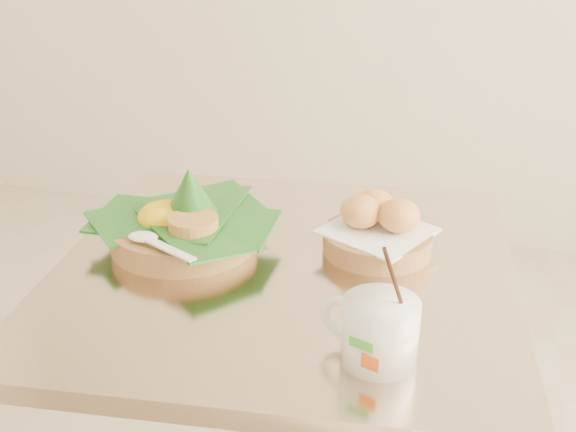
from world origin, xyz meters
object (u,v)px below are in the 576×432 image
(bread_basket, at_px, (378,229))
(coffee_mug, at_px, (378,329))
(cafe_table, at_px, (285,380))
(rice_basket, at_px, (183,222))

(bread_basket, bearing_deg, coffee_mug, -80.52)
(bread_basket, xyz_separation_m, coffee_mug, (0.05, -0.30, 0.01))
(cafe_table, height_order, bread_basket, bread_basket)
(cafe_table, distance_m, rice_basket, 0.32)
(bread_basket, bearing_deg, cafe_table, -145.65)
(rice_basket, distance_m, bread_basket, 0.31)
(bread_basket, bearing_deg, rice_basket, -167.40)
(rice_basket, relative_size, bread_basket, 1.51)
(cafe_table, relative_size, bread_basket, 3.96)
(rice_basket, height_order, coffee_mug, coffee_mug)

